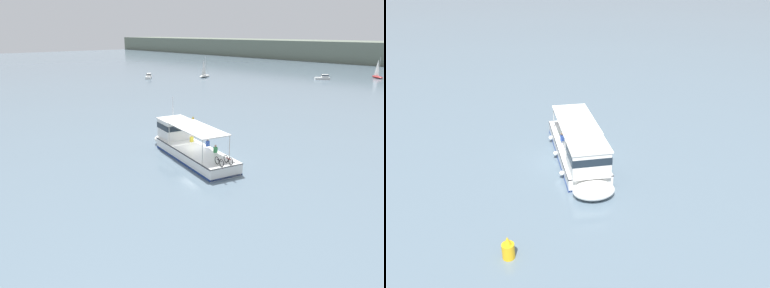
% 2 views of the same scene
% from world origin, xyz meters
% --- Properties ---
extents(ground_plane, '(400.00, 400.00, 0.00)m').
position_xyz_m(ground_plane, '(0.00, 0.00, 0.00)').
color(ground_plane, slate).
extents(ferry_main, '(13.07, 5.77, 5.32)m').
position_xyz_m(ferry_main, '(-1.07, -0.21, 1.02)').
color(ferry_main, white).
rests_on(ferry_main, ground).
extents(motorboat_off_stern, '(3.51, 3.42, 1.26)m').
position_xyz_m(motorboat_off_stern, '(-23.32, 64.25, 0.54)').
color(motorboat_off_stern, white).
rests_on(motorboat_off_stern, ground).
extents(sailboat_outer_anchorage, '(4.62, 4.09, 5.40)m').
position_xyz_m(sailboat_outer_anchorage, '(-15.56, 77.68, 0.54)').
color(sailboat_outer_anchorage, maroon).
rests_on(sailboat_outer_anchorage, ground).
extents(motorboat_horizon_west, '(3.54, 3.38, 1.26)m').
position_xyz_m(motorboat_horizon_west, '(-54.62, 32.31, 0.54)').
color(motorboat_horizon_west, white).
rests_on(motorboat_horizon_west, ground).
extents(sailboat_near_port, '(2.80, 5.00, 5.40)m').
position_xyz_m(sailboat_near_port, '(-46.87, 44.99, 0.54)').
color(sailboat_near_port, white).
rests_on(sailboat_near_port, ground).
extents(channel_buoy, '(0.70, 0.70, 1.40)m').
position_xyz_m(channel_buoy, '(-9.04, 7.59, 0.57)').
color(channel_buoy, gold).
rests_on(channel_buoy, ground).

